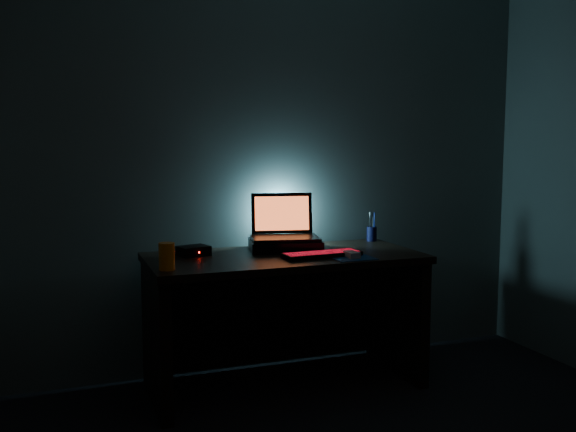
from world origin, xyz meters
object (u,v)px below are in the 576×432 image
Objects in this scene: mouse at (352,254)px; juice_glass at (167,256)px; pen_cup at (372,234)px; keyboard at (322,254)px; laptop at (284,228)px; router at (193,251)px.

juice_glass reaches higher than mouse.
mouse is 1.11× the size of pen_cup.
keyboard is 4.87× the size of pen_cup.
mouse is at bearing -1.18° from juice_glass.
juice_glass is (-1.36, -0.48, 0.02)m from pen_cup.
laptop is at bearing 28.06° from juice_glass.
laptop reaches higher than keyboard.
mouse is at bearing -48.50° from laptop.
keyboard is 4.38× the size of mouse.
laptop reaches higher than juice_glass.
laptop reaches higher than router.
pen_cup is at bearing 19.27° from laptop.
pen_cup reaches higher than keyboard.
laptop is 0.97× the size of keyboard.
juice_glass is 0.40m from router.
juice_glass is at bearing 178.81° from mouse.
laptop is at bearing 103.63° from keyboard.
juice_glass is (-0.84, -0.07, 0.05)m from keyboard.
mouse is at bearing -36.22° from keyboard.
laptop is 4.74× the size of pen_cup.
juice_glass is at bearing -136.60° from router.
juice_glass is (-0.98, 0.02, 0.05)m from mouse.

